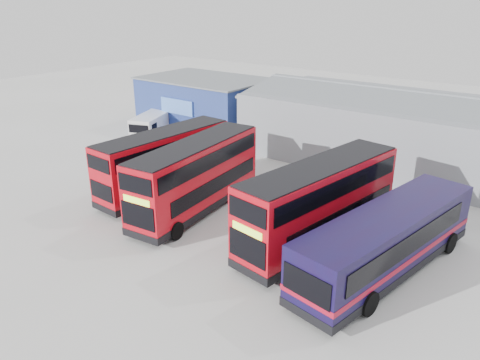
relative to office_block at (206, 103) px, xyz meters
The scene contains 8 objects.
ground_plane 22.94m from the office_block, 52.11° to the right, with size 120.00×120.00×0.00m, color #AFAEA9.
office_block is the anchor object (origin of this frame).
maintenance_shed 22.09m from the office_block, ahead, with size 30.50×12.00×5.89m.
double_decker_left 16.68m from the office_block, 58.65° to the right, with size 2.99×10.33×4.32m.
double_decker_centre 19.53m from the office_block, 50.86° to the right, with size 3.61×10.77×4.48m.
double_decker_right 24.93m from the office_block, 35.11° to the right, with size 4.26×11.16×4.61m.
single_decker_blue 28.63m from the office_block, 31.51° to the right, with size 4.85×12.35×3.28m.
panel_van 6.17m from the office_block, 106.54° to the right, with size 3.88×5.69×2.32m.
Camera 1 is at (16.63, -16.97, 12.74)m, focal length 35.00 mm.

